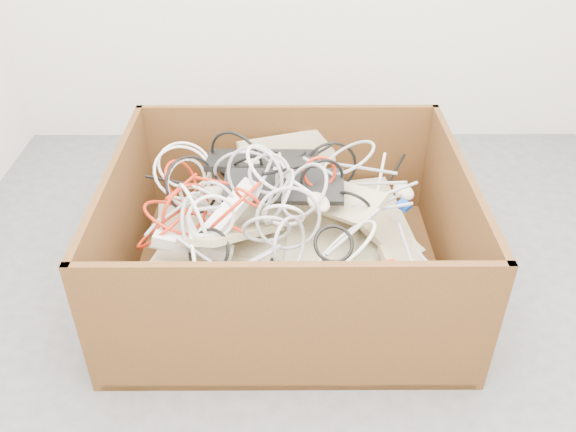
{
  "coord_description": "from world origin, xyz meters",
  "views": [
    {
      "loc": [
        -0.11,
        -1.47,
        1.53
      ],
      "look_at": [
        -0.1,
        0.29,
        0.3
      ],
      "focal_mm": 37.28,
      "sensor_mm": 36.0,
      "label": 1
    }
  ],
  "objects_px": {
    "power_strip_left": "(225,217)",
    "cardboard_box": "(283,256)",
    "power_strip_right": "(193,246)",
    "vga_plug": "(404,205)"
  },
  "relations": [
    {
      "from": "power_strip_right",
      "to": "cardboard_box",
      "type": "bearing_deg",
      "value": 38.74
    },
    {
      "from": "power_strip_left",
      "to": "power_strip_right",
      "type": "relative_size",
      "value": 1.25
    },
    {
      "from": "cardboard_box",
      "to": "power_strip_right",
      "type": "height_order",
      "value": "cardboard_box"
    },
    {
      "from": "cardboard_box",
      "to": "vga_plug",
      "type": "distance_m",
      "value": 0.48
    },
    {
      "from": "cardboard_box",
      "to": "vga_plug",
      "type": "height_order",
      "value": "cardboard_box"
    },
    {
      "from": "power_strip_right",
      "to": "vga_plug",
      "type": "bearing_deg",
      "value": 22.7
    },
    {
      "from": "power_strip_right",
      "to": "vga_plug",
      "type": "height_order",
      "value": "power_strip_right"
    },
    {
      "from": "power_strip_left",
      "to": "cardboard_box",
      "type": "bearing_deg",
      "value": -29.54
    },
    {
      "from": "cardboard_box",
      "to": "power_strip_right",
      "type": "xyz_separation_m",
      "value": [
        -0.3,
        -0.18,
        0.19
      ]
    },
    {
      "from": "power_strip_left",
      "to": "vga_plug",
      "type": "relative_size",
      "value": 7.35
    }
  ]
}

